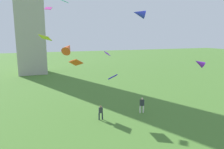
% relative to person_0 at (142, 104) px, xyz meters
% --- Properties ---
extents(person_0, '(0.57, 0.33, 1.84)m').
position_rel_person_0_xyz_m(person_0, '(0.00, 0.00, 0.00)').
color(person_0, silver).
rests_on(person_0, ground_plane).
extents(person_1, '(0.49, 0.30, 1.59)m').
position_rel_person_0_xyz_m(person_1, '(-5.10, -0.19, -0.14)').
color(person_1, '#1E2333').
rests_on(person_1, ground_plane).
extents(kite_flying_0, '(1.55, 1.65, 1.02)m').
position_rel_person_0_xyz_m(kite_flying_0, '(-6.67, 4.25, 4.69)').
color(kite_flying_0, '#E94D14').
extents(kite_flying_1, '(1.36, 1.54, 0.87)m').
position_rel_person_0_xyz_m(kite_flying_1, '(-3.77, -0.25, 3.53)').
color(kite_flying_1, '#3721CD').
extents(kite_flying_2, '(0.97, 0.83, 0.42)m').
position_rel_person_0_xyz_m(kite_flying_2, '(-9.25, 7.11, 11.11)').
color(kite_flying_2, '#F030B2').
extents(kite_flying_3, '(1.23, 1.29, 0.64)m').
position_rel_person_0_xyz_m(kite_flying_3, '(-10.29, 0.50, 7.64)').
color(kite_flying_3, gold).
extents(kite_flying_4, '(1.34, 1.49, 0.63)m').
position_rel_person_0_xyz_m(kite_flying_4, '(-7.04, 9.43, 12.45)').
color(kite_flying_4, '#0DC48D').
extents(kite_flying_5, '(0.74, 1.11, 0.67)m').
position_rel_person_0_xyz_m(kite_flying_5, '(-1.68, 6.96, 5.40)').
color(kite_flying_5, purple).
extents(kite_flying_7, '(2.18, 1.78, 1.52)m').
position_rel_person_0_xyz_m(kite_flying_7, '(3.24, 7.07, 10.97)').
color(kite_flying_7, blue).
extents(kite_flying_8, '(1.46, 1.67, 1.29)m').
position_rel_person_0_xyz_m(kite_flying_8, '(-8.46, -1.05, 6.70)').
color(kite_flying_8, '#DE511F').
extents(kite_flying_9, '(1.72, 1.53, 1.33)m').
position_rel_person_0_xyz_m(kite_flying_9, '(9.49, 1.38, 4.23)').
color(kite_flying_9, purple).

